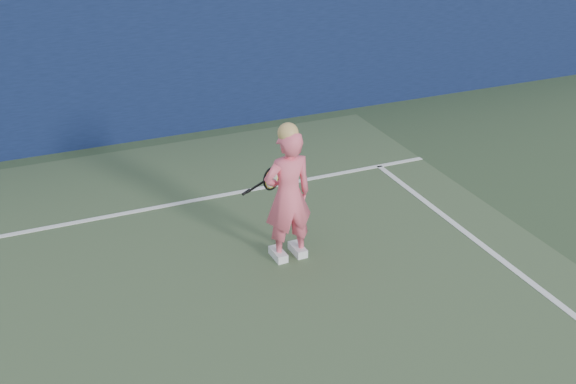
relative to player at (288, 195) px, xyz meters
name	(u,v)px	position (x,y,z in m)	size (l,w,h in m)	color
player	(288,195)	(0.00, 0.00, 0.00)	(0.56, 0.38, 1.59)	#FB6178
racket	(269,180)	(-0.03, 0.46, -0.01)	(0.51, 0.16, 0.27)	black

